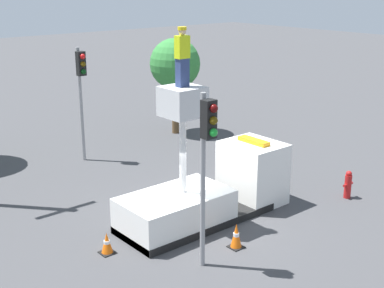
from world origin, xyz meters
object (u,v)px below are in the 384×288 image
bucket_truck (210,190)px  traffic_light_pole (207,148)px  traffic_cone_rear (107,244)px  tree_left_bg (175,65)px  worker (182,57)px  traffic_light_across (81,82)px  traffic_cone_curbside (236,236)px  fire_hydrant (348,185)px

bucket_truck → traffic_light_pole: size_ratio=1.25×
traffic_cone_rear → tree_left_bg: tree_left_bg is taller
traffic_light_pole → traffic_cone_rear: traffic_light_pole is taller
bucket_truck → traffic_light_pole: bearing=-133.8°
worker → traffic_light_across: size_ratio=0.36×
traffic_light_pole → traffic_cone_rear: bearing=124.7°
tree_left_bg → traffic_cone_curbside: bearing=-120.1°
traffic_cone_rear → traffic_cone_curbside: (3.10, -2.15, 0.06)m
worker → traffic_cone_rear: size_ratio=2.72×
worker → tree_left_bg: bearing=53.0°
traffic_cone_curbside → worker: bearing=97.6°
traffic_light_pole → traffic_light_across: traffic_light_across is taller
fire_hydrant → tree_left_bg: 11.16m
worker → fire_hydrant: bearing=-18.6°
fire_hydrant → tree_left_bg: bearing=87.1°
traffic_light_across → worker: bearing=-96.0°
traffic_light_pole → traffic_light_across: (1.95, 10.13, 0.02)m
traffic_cone_rear → traffic_cone_curbside: traffic_cone_curbside is taller
traffic_cone_rear → tree_left_bg: 13.18m
traffic_light_pole → traffic_cone_curbside: (1.42, 0.26, -3.09)m
fire_hydrant → traffic_cone_curbside: bearing=-179.0°
traffic_cone_rear → tree_left_bg: bearing=42.8°
traffic_cone_curbside → traffic_light_across: bearing=87.0°
traffic_cone_curbside → tree_left_bg: (6.27, 10.83, 3.16)m
worker → traffic_cone_curbside: worker is taller
fire_hydrant → traffic_light_across: bearing=118.1°
bucket_truck → traffic_cone_rear: size_ratio=9.50×
traffic_light_pole → fire_hydrant: size_ratio=4.71×
fire_hydrant → traffic_cone_curbside: size_ratio=1.35×
traffic_cone_curbside → traffic_light_pole: bearing=-169.5°
traffic_cone_curbside → bucket_truck: bearing=67.8°
bucket_truck → fire_hydrant: (4.86, -2.03, -0.43)m
traffic_light_across → fire_hydrant: (5.21, -9.77, -2.97)m
tree_left_bg → worker: bearing=-127.0°
fire_hydrant → traffic_light_pole: bearing=-177.1°
bucket_truck → traffic_cone_rear: (-3.97, 0.02, -0.63)m
bucket_truck → worker: bearing=180.0°
worker → traffic_light_pole: 3.30m
traffic_light_across → tree_left_bg: bearing=9.5°
bucket_truck → traffic_cone_curbside: 2.37m
traffic_light_across → traffic_cone_curbside: 10.36m
traffic_light_across → traffic_cone_rear: traffic_light_across is taller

